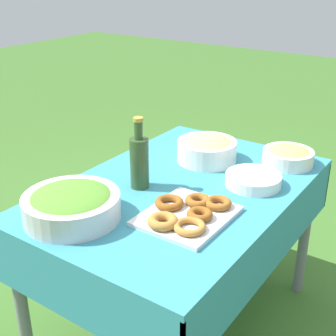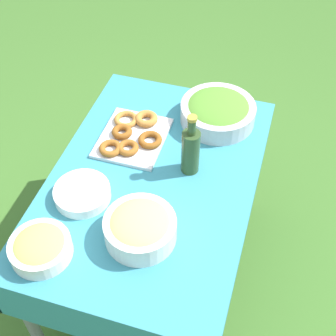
{
  "view_description": "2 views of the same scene",
  "coord_description": "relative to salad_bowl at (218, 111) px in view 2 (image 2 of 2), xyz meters",
  "views": [
    {
      "loc": [
        1.44,
        0.93,
        1.58
      ],
      "look_at": [
        0.05,
        -0.03,
        0.82
      ],
      "focal_mm": 50.0,
      "sensor_mm": 36.0,
      "label": 1
    },
    {
      "loc": [
        -1.22,
        -0.44,
        2.21
      ],
      "look_at": [
        -0.02,
        -0.07,
        0.84
      ],
      "focal_mm": 50.0,
      "sensor_mm": 36.0,
      "label": 2
    }
  ],
  "objects": [
    {
      "name": "ground_plane",
      "position": [
        -0.43,
        0.18,
        -0.79
      ],
      "size": [
        14.0,
        14.0,
        0.0
      ],
      "primitive_type": "plane",
      "color": "#3D6B28"
    },
    {
      "name": "salad_bowl",
      "position": [
        0.0,
        0.0,
        0.0
      ],
      "size": [
        0.35,
        0.35,
        0.11
      ],
      "color": "silver",
      "rests_on": "picnic_table"
    },
    {
      "name": "fruit_bowl",
      "position": [
        -0.9,
        0.45,
        -0.02
      ],
      "size": [
        0.23,
        0.23,
        0.08
      ],
      "color": "white",
      "rests_on": "picnic_table"
    },
    {
      "name": "donut_platter",
      "position": [
        -0.23,
        0.34,
        -0.04
      ],
      "size": [
        0.34,
        0.3,
        0.05
      ],
      "color": "silver",
      "rests_on": "picnic_table"
    },
    {
      "name": "picnic_table",
      "position": [
        -0.43,
        0.18,
        -0.16
      ],
      "size": [
        1.26,
        0.85,
        0.73
      ],
      "color": "teal",
      "rests_on": "ground_plane"
    },
    {
      "name": "pasta_bowl",
      "position": [
        -0.72,
        0.13,
        0.0
      ],
      "size": [
        0.27,
        0.27,
        0.12
      ],
      "color": "white",
      "rests_on": "picnic_table"
    },
    {
      "name": "olive_oil_bottle",
      "position": [
        -0.34,
        0.04,
        0.06
      ],
      "size": [
        0.08,
        0.08,
        0.29
      ],
      "color": "#2D4723",
      "rests_on": "picnic_table"
    },
    {
      "name": "plate_stack",
      "position": [
        -0.61,
        0.42,
        -0.03
      ],
      "size": [
        0.23,
        0.23,
        0.05
      ],
      "color": "white",
      "rests_on": "picnic_table"
    }
  ]
}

